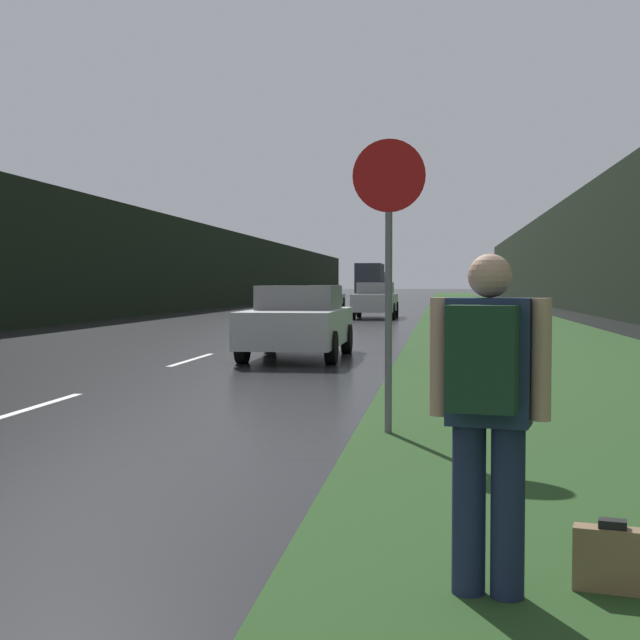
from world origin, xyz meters
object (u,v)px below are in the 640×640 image
delivery_truck (370,281)px  stop_sign (389,252)px  hitchhiker_with_backpack (488,402)px  car_passing_far (375,300)px  car_passing_near (298,321)px  car_oncoming (325,297)px  suitcase (612,561)px

delivery_truck → stop_sign: bearing=-85.4°
hitchhiker_with_backpack → car_passing_far: hitchhiker_with_backpack is taller
hitchhiker_with_backpack → car_passing_near: (-3.03, 13.48, -0.20)m
stop_sign → delivery_truck: delivery_truck is taller
hitchhiker_with_backpack → delivery_truck: delivery_truck is taller
car_passing_far → car_passing_near: bearing=90.0°
car_passing_far → delivery_truck: size_ratio=0.54×
car_passing_far → delivery_truck: 48.55m
car_passing_near → car_oncoming: size_ratio=0.96×
suitcase → stop_sign: bearing=118.3°
car_passing_near → hitchhiker_with_backpack: bearing=102.7°
car_oncoming → stop_sign: bearing=-81.9°
hitchhiker_with_backpack → car_passing_near: 13.82m
suitcase → car_passing_near: bearing=116.9°
hitchhiker_with_backpack → car_oncoming: bearing=109.9°
car_passing_near → delivery_truck: size_ratio=0.52×
hitchhiker_with_backpack → car_passing_near: bearing=114.4°
stop_sign → car_passing_near: bearing=104.5°
car_passing_far → car_oncoming: (-3.96, 13.66, -0.06)m
suitcase → delivery_truck: (-7.58, 83.04, 1.69)m
hitchhiker_with_backpack → car_oncoming: hitchhiker_with_backpack is taller
car_passing_near → suitcase: bearing=105.2°
car_oncoming → car_passing_near: bearing=-83.5°
suitcase → car_oncoming: car_oncoming is taller
car_passing_far → delivery_truck: bearing=-85.3°
car_passing_far → car_oncoming: bearing=-73.8°
car_passing_near → car_passing_far: bearing=-90.0°
stop_sign → hitchhiker_with_backpack: size_ratio=1.79×
car_passing_near → delivery_truck: 69.85m
car_passing_far → hitchhiker_with_backpack: bearing=95.0°
delivery_truck → hitchhiker_with_backpack: bearing=-85.2°
suitcase → delivery_truck: size_ratio=0.04×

